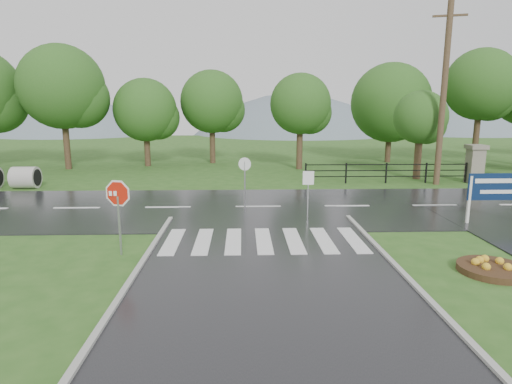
{
  "coord_description": "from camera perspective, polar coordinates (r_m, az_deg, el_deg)",
  "views": [
    {
      "loc": [
        -0.69,
        -8.56,
        4.4
      ],
      "look_at": [
        -0.22,
        6.0,
        1.5
      ],
      "focal_mm": 30.0,
      "sensor_mm": 36.0,
      "label": 1
    }
  ],
  "objects": [
    {
      "name": "treeline",
      "position": [
        32.9,
        1.13,
        3.57
      ],
      "size": [
        83.2,
        5.2,
        10.0
      ],
      "color": "#235219",
      "rests_on": "ground"
    },
    {
      "name": "pillar_west",
      "position": [
        28.3,
        27.16,
        3.48
      ],
      "size": [
        1.0,
        1.0,
        2.24
      ],
      "color": "gray",
      "rests_on": "ground"
    },
    {
      "name": "fence_west",
      "position": [
        26.23,
        16.97,
        2.71
      ],
      "size": [
        9.58,
        0.08,
        1.2
      ],
      "color": "black",
      "rests_on": "ground"
    },
    {
      "name": "main_road",
      "position": [
        19.08,
        0.28,
        -2.07
      ],
      "size": [
        90.0,
        8.0,
        0.04
      ],
      "primitive_type": "cube",
      "color": "black",
      "rests_on": "ground"
    },
    {
      "name": "hills",
      "position": [
        76.33,
        1.37,
        -3.89
      ],
      "size": [
        102.0,
        48.0,
        48.0
      ],
      "color": "slate",
      "rests_on": "ground"
    },
    {
      "name": "estate_billboard",
      "position": [
        18.53,
        29.44,
        0.31
      ],
      "size": [
        2.24,
        0.09,
        1.96
      ],
      "color": "silver",
      "rests_on": "ground"
    },
    {
      "name": "entrance_tree_left",
      "position": [
        28.24,
        21.1,
        9.21
      ],
      "size": [
        3.21,
        3.21,
        5.41
      ],
      "color": "#3D2B1C",
      "rests_on": "ground"
    },
    {
      "name": "ground",
      "position": [
        9.65,
        2.56,
        -15.88
      ],
      "size": [
        120.0,
        120.0,
        0.0
      ],
      "primitive_type": "plane",
      "color": "#2D581D",
      "rests_on": "ground"
    },
    {
      "name": "utility_pole_east",
      "position": [
        26.56,
        23.72,
        11.82
      ],
      "size": [
        1.74,
        0.6,
        10.02
      ],
      "color": "#473523",
      "rests_on": "ground"
    },
    {
      "name": "reg_sign_small",
      "position": [
        16.79,
        6.98,
        0.91
      ],
      "size": [
        0.44,
        0.06,
        1.96
      ],
      "color": "#939399",
      "rests_on": "ground"
    },
    {
      "name": "flower_bed",
      "position": [
        13.37,
        29.02,
        -8.81
      ],
      "size": [
        1.81,
        1.81,
        0.36
      ],
      "color": "#332111",
      "rests_on": "ground"
    },
    {
      "name": "crosswalk",
      "position": [
        14.25,
        1.03,
        -6.47
      ],
      "size": [
        6.5,
        2.8,
        0.02
      ],
      "color": "silver",
      "rests_on": "ground"
    },
    {
      "name": "reg_sign_round",
      "position": [
        17.93,
        -1.5,
        1.86
      ],
      "size": [
        0.52,
        0.2,
        2.34
      ],
      "color": "#939399",
      "rests_on": "ground"
    },
    {
      "name": "stop_sign",
      "position": [
        13.27,
        -17.93,
        -0.95
      ],
      "size": [
        1.05,
        0.32,
        2.45
      ],
      "color": "#939399",
      "rests_on": "ground"
    }
  ]
}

